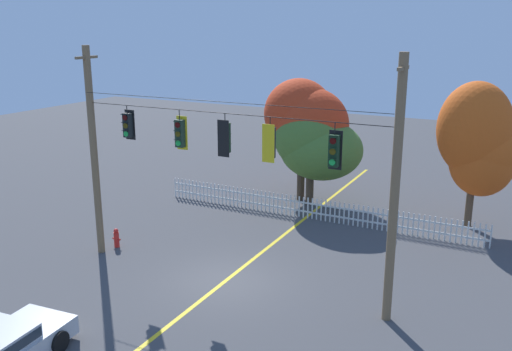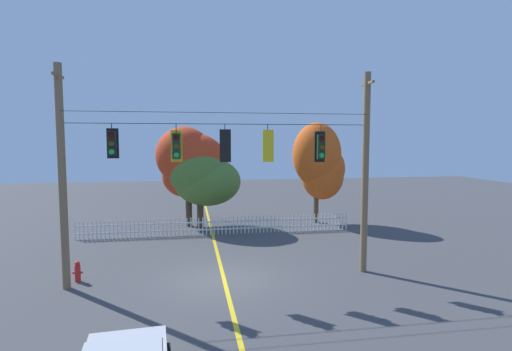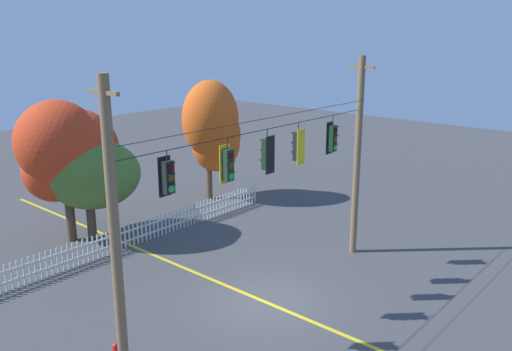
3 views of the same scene
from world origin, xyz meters
The scene contains 13 objects.
ground centered at (0.00, 0.00, 0.00)m, with size 80.00×80.00×0.00m, color #424244.
lane_centerline_stripe centered at (0.00, 0.00, 0.00)m, with size 0.16×36.00×0.01m, color gold.
signal_support_span centered at (0.00, 0.00, 4.21)m, with size 12.02×1.10×8.26m.
traffic_signal_southbound_primary centered at (-4.10, 0.01, 5.40)m, with size 0.43×0.38×1.30m.
traffic_signal_eastbound_side centered at (-1.77, 0.01, 5.29)m, with size 0.43×0.38×1.45m.
traffic_signal_westbound_side centered at (0.08, -0.01, 5.30)m, with size 0.43×0.38×1.46m.
traffic_signal_northbound_secondary centered at (1.76, -0.01, 5.30)m, with size 0.43×0.38×1.47m.
traffic_signal_northbound_primary centered at (3.94, 0.01, 5.25)m, with size 0.43×0.38×1.50m.
white_picket_fence centered at (0.33, 7.66, 0.52)m, with size 15.89×0.06×1.04m.
autumn_maple_near_fence centered at (-1.28, 10.36, 4.11)m, with size 4.48×3.69×6.38m.
autumn_maple_mid centered at (-0.43, 9.87, 3.16)m, with size 4.50×3.93×5.16m.
autumn_oak_far_east centered at (7.25, 9.80, 3.94)m, with size 3.57×2.98×6.68m.
fire_hydrant centered at (-5.66, 0.69, 0.40)m, with size 0.38×0.22×0.81m.
Camera 1 is at (9.38, -15.84, 8.97)m, focal length 38.85 mm.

